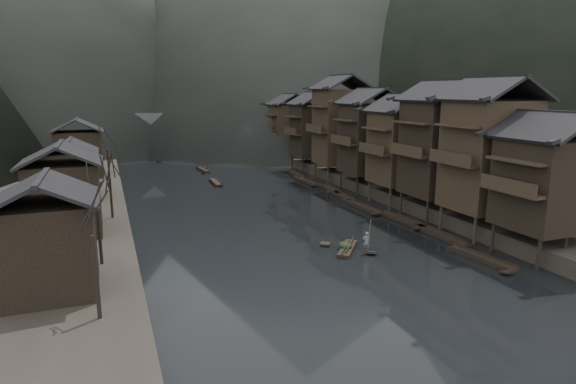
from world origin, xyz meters
name	(u,v)px	position (x,y,z in m)	size (l,w,h in m)	color
water	(317,251)	(0.00, 0.00, 0.00)	(300.00, 300.00, 0.00)	black
right_bank	(399,160)	(35.00, 40.00, 0.90)	(40.00, 200.00, 1.80)	#2D2823
stilt_houses	(377,127)	(17.28, 19.18, 8.95)	(9.00, 67.60, 16.31)	black
left_houses	(70,167)	(-20.50, 20.12, 5.66)	(8.10, 53.20, 8.73)	black
bare_trees	(104,172)	(-17.00, 9.04, 6.58)	(3.83, 41.36, 7.65)	black
moored_sampans	(356,202)	(12.02, 14.85, 0.20)	(2.83, 50.64, 0.47)	black
midriver_boats	(192,169)	(-2.87, 47.12, 0.20)	(7.50, 33.23, 0.44)	black
stone_bridge	(185,130)	(0.00, 72.00, 5.11)	(40.00, 6.00, 9.00)	#4C4C4F
hero_sampan	(347,248)	(2.56, -0.87, 0.20)	(3.71, 4.49, 0.44)	black
cargo_heap	(345,242)	(2.42, -0.69, 0.77)	(1.10, 1.44, 0.66)	black
boatman	(366,239)	(3.62, -2.27, 1.33)	(0.65, 0.43, 1.79)	slate
bamboo_pole	(370,206)	(3.82, -2.27, 4.26)	(0.06, 0.06, 4.58)	#8C7A51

